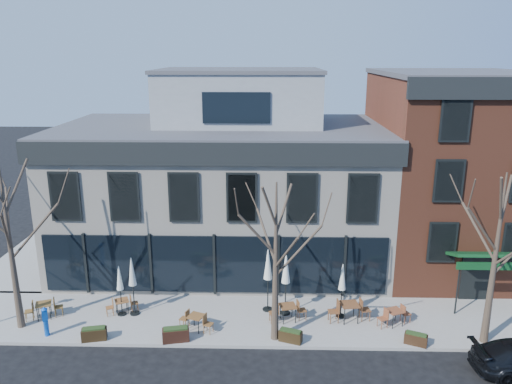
{
  "coord_description": "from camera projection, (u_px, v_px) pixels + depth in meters",
  "views": [
    {
      "loc": [
        2.66,
        -23.08,
        12.17
      ],
      "look_at": [
        2.03,
        2.0,
        5.11
      ],
      "focal_mm": 35.0,
      "sensor_mm": 36.0,
      "label": 1
    }
  ],
  "objects": [
    {
      "name": "ground",
      "position": [
        215.0,
        298.0,
        25.57
      ],
      "size": [
        120.0,
        120.0,
        0.0
      ],
      "primitive_type": "plane",
      "color": "black",
      "rests_on": "ground"
    },
    {
      "name": "sidewalk_front",
      "position": [
        280.0,
        319.0,
        23.4
      ],
      "size": [
        33.5,
        4.7,
        0.15
      ],
      "primitive_type": "cube",
      "color": "gray",
      "rests_on": "ground"
    },
    {
      "name": "sidewalk_side",
      "position": [
        48.0,
        250.0,
        31.59
      ],
      "size": [
        4.5,
        12.0,
        0.15
      ],
      "primitive_type": "cube",
      "color": "gray",
      "rests_on": "ground"
    },
    {
      "name": "corner_building",
      "position": [
        224.0,
        184.0,
        29.16
      ],
      "size": [
        18.39,
        10.39,
        11.1
      ],
      "color": "silver",
      "rests_on": "ground"
    },
    {
      "name": "red_brick_building",
      "position": [
        449.0,
        170.0,
        28.52
      ],
      "size": [
        8.2,
        11.78,
        11.18
      ],
      "color": "brown",
      "rests_on": "ground"
    },
    {
      "name": "tree_corner",
      "position": [
        10.0,
        242.0,
        21.54
      ],
      "size": [
        3.93,
        3.98,
        7.92
      ],
      "color": "#382B21",
      "rests_on": "sidewalk_front"
    },
    {
      "name": "tree_mid",
      "position": [
        276.0,
        261.0,
        20.71
      ],
      "size": [
        3.5,
        3.55,
        7.04
      ],
      "color": "#382B21",
      "rests_on": "sidewalk_front"
    },
    {
      "name": "tree_right",
      "position": [
        495.0,
        258.0,
        20.43
      ],
      "size": [
        3.72,
        3.77,
        7.48
      ],
      "color": "#382B21",
      "rests_on": "sidewalk_front"
    },
    {
      "name": "call_box",
      "position": [
        45.0,
        320.0,
        21.72
      ],
      "size": [
        0.29,
        0.28,
        1.39
      ],
      "color": "#0D49B0",
      "rests_on": "sidewalk_front"
    },
    {
      "name": "cafe_set_0",
      "position": [
        44.0,
        309.0,
        23.27
      ],
      "size": [
        1.75,
        1.0,
        0.9
      ],
      "color": "brown",
      "rests_on": "sidewalk_front"
    },
    {
      "name": "cafe_set_1",
      "position": [
        122.0,
        305.0,
        23.72
      ],
      "size": [
        1.56,
        0.99,
        0.81
      ],
      "color": "brown",
      "rests_on": "sidewalk_front"
    },
    {
      "name": "cafe_set_2",
      "position": [
        196.0,
        321.0,
        22.25
      ],
      "size": [
        1.68,
        0.99,
        0.87
      ],
      "color": "brown",
      "rests_on": "sidewalk_front"
    },
    {
      "name": "cafe_set_3",
      "position": [
        288.0,
        311.0,
        23.01
      ],
      "size": [
        1.84,
        0.86,
        0.94
      ],
      "color": "brown",
      "rests_on": "sidewalk_front"
    },
    {
      "name": "cafe_set_4",
      "position": [
        349.0,
        310.0,
        22.99
      ],
      "size": [
        2.05,
        0.91,
        1.06
      ],
      "color": "brown",
      "rests_on": "sidewalk_front"
    },
    {
      "name": "cafe_set_5",
      "position": [
        394.0,
        316.0,
        22.67
      ],
      "size": [
        1.71,
        1.04,
        0.89
      ],
      "color": "brown",
      "rests_on": "sidewalk_front"
    },
    {
      "name": "umbrella_0",
      "position": [
        120.0,
        281.0,
        23.19
      ],
      "size": [
        0.4,
        0.4,
        2.49
      ],
      "color": "black",
      "rests_on": "sidewalk_front"
    },
    {
      "name": "umbrella_1",
      "position": [
        132.0,
        275.0,
        23.17
      ],
      "size": [
        0.46,
        0.46,
        2.88
      ],
      "color": "black",
      "rests_on": "sidewalk_front"
    },
    {
      "name": "umbrella_2",
      "position": [
        268.0,
        268.0,
        23.5
      ],
      "size": [
        0.5,
        0.5,
        3.13
      ],
      "color": "black",
      "rests_on": "sidewalk_front"
    },
    {
      "name": "umbrella_3",
      "position": [
        286.0,
        272.0,
        23.17
      ],
      "size": [
        0.49,
        0.49,
        3.08
      ],
      "color": "black",
      "rests_on": "sidewalk_front"
    },
    {
      "name": "umbrella_4",
      "position": [
        342.0,
        280.0,
        23.0
      ],
      "size": [
        0.43,
        0.43,
        2.66
      ],
      "color": "black",
      "rests_on": "sidewalk_front"
    },
    {
      "name": "planter_0",
      "position": [
        94.0,
        334.0,
        21.52
      ],
      "size": [
        1.11,
        0.63,
        0.59
      ],
      "color": "black",
      "rests_on": "sidewalk_front"
    },
    {
      "name": "planter_1",
      "position": [
        176.0,
        334.0,
        21.43
      ],
      "size": [
        1.21,
        0.68,
        0.64
      ],
      "color": "black",
      "rests_on": "sidewalk_front"
    },
    {
      "name": "planter_2",
      "position": [
        291.0,
        336.0,
        21.4
      ],
      "size": [
        1.06,
        0.7,
        0.55
      ],
      "color": "black",
      "rests_on": "sidewalk_front"
    },
    {
      "name": "planter_3",
      "position": [
        416.0,
        339.0,
        21.2
      ],
      "size": [
        1.01,
        0.72,
        0.53
      ],
      "color": "black",
      "rests_on": "sidewalk_front"
    }
  ]
}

